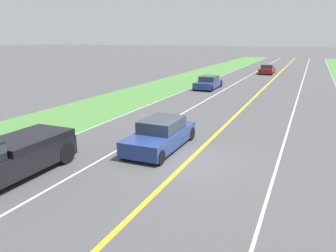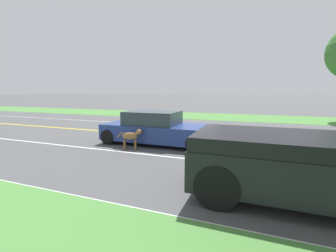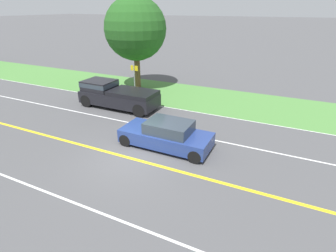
{
  "view_description": "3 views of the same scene",
  "coord_description": "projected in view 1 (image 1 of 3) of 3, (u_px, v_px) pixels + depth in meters",
  "views": [
    {
      "loc": [
        -4.41,
        12.28,
        5.04
      ],
      "look_at": [
        1.55,
        -1.36,
        1.03
      ],
      "focal_mm": 35.0,
      "sensor_mm": 36.0,
      "label": 1
    },
    {
      "loc": [
        10.49,
        2.85,
        2.21
      ],
      "look_at": [
        1.5,
        -0.58,
        0.75
      ],
      "focal_mm": 24.0,
      "sensor_mm": 36.0,
      "label": 2
    },
    {
      "loc": [
        -8.81,
        -6.19,
        6.53
      ],
      "look_at": [
        2.29,
        -0.87,
        0.9
      ],
      "focal_mm": 28.0,
      "sensor_mm": 36.0,
      "label": 3
    }
  ],
  "objects": [
    {
      "name": "car_trailing_mid",
      "position": [
        267.0,
        69.0,
        47.44
      ],
      "size": [
        1.93,
        4.32,
        1.33
      ],
      "color": "maroon",
      "rests_on": "ground"
    },
    {
      "name": "lane_dash_oncoming",
      "position": [
        275.0,
        174.0,
        12.52
      ],
      "size": [
        0.1,
        160.0,
        0.01
      ],
      "primitive_type": "cube",
      "color": "white",
      "rests_on": "ground"
    },
    {
      "name": "car_trailing_near",
      "position": [
        208.0,
        83.0,
        33.44
      ],
      "size": [
        1.92,
        4.37,
        1.31
      ],
      "color": "navy",
      "rests_on": "ground"
    },
    {
      "name": "grass_verge_right",
      "position": [
        15.0,
        134.0,
        17.74
      ],
      "size": [
        6.0,
        160.0,
        0.03
      ],
      "primitive_type": "cube",
      "color": "#4C843D",
      "rests_on": "ground"
    },
    {
      "name": "ground_plane",
      "position": [
        189.0,
        161.0,
        13.87
      ],
      "size": [
        400.0,
        400.0,
        0.0
      ],
      "primitive_type": "plane",
      "color": "#4C4C4F"
    },
    {
      "name": "ego_car",
      "position": [
        161.0,
        135.0,
        15.32
      ],
      "size": [
        1.91,
        4.6,
        1.4
      ],
      "color": "navy",
      "rests_on": "ground"
    },
    {
      "name": "dog",
      "position": [
        142.0,
        132.0,
        16.24
      ],
      "size": [
        0.43,
        1.02,
        0.82
      ],
      "rotation": [
        0.0,
        0.0,
        0.33
      ],
      "color": "olive",
      "rests_on": "ground"
    },
    {
      "name": "lane_edge_line_right",
      "position": [
        59.0,
        141.0,
        16.58
      ],
      "size": [
        0.14,
        160.0,
        0.01
      ],
      "primitive_type": "cube",
      "color": "white",
      "rests_on": "ground"
    },
    {
      "name": "lane_dash_same_dir",
      "position": [
        118.0,
        150.0,
        15.23
      ],
      "size": [
        0.1,
        160.0,
        0.01
      ],
      "primitive_type": "cube",
      "color": "white",
      "rests_on": "ground"
    },
    {
      "name": "centre_divider_line",
      "position": [
        189.0,
        161.0,
        13.87
      ],
      "size": [
        0.18,
        160.0,
        0.01
      ],
      "primitive_type": "cube",
      "color": "yellow",
      "rests_on": "ground"
    }
  ]
}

